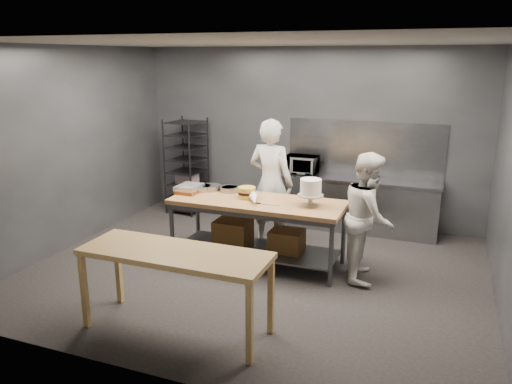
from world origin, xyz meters
TOP-DOWN VIEW (x-y plane):
  - ground at (0.00, 0.00)m, footprint 6.00×6.00m
  - back_wall at (0.00, 2.50)m, footprint 6.00×0.04m
  - work_table at (-0.10, 0.31)m, footprint 2.40×0.90m
  - near_counter at (-0.23, -1.71)m, footprint 2.00×0.70m
  - back_counter at (1.00, 2.18)m, footprint 2.60×0.60m
  - splashback_panel at (1.00, 2.48)m, footprint 2.60×0.02m
  - speed_rack at (-2.18, 2.10)m, footprint 0.66×0.71m
  - chef_behind at (-0.15, 1.03)m, footprint 0.77×0.57m
  - chef_right at (1.43, 0.35)m, footprint 0.74×0.89m
  - microwave at (0.00, 2.18)m, footprint 0.54×0.37m
  - frosted_cake_stand at (0.67, 0.28)m, footprint 0.34×0.34m
  - layer_cake at (-0.25, 0.33)m, footprint 0.24×0.24m
  - cake_pans at (-0.84, 0.52)m, footprint 0.71×0.39m
  - piping_bag at (-0.06, 0.11)m, footprint 0.27×0.39m
  - offset_spatula at (0.07, 0.13)m, footprint 0.36×0.02m
  - pastry_clamshells at (-1.15, 0.31)m, footprint 0.32×0.39m

SIDE VIEW (x-z plane):
  - ground at x=0.00m, z-range 0.00..0.00m
  - back_counter at x=1.00m, z-range 0.00..0.90m
  - work_table at x=-0.10m, z-range 0.11..1.03m
  - near_counter at x=-0.23m, z-range 0.36..1.26m
  - chef_right at x=1.43m, z-range 0.00..1.68m
  - speed_rack at x=-2.18m, z-range -0.02..1.73m
  - offset_spatula at x=0.07m, z-range 0.92..0.93m
  - cake_pans at x=-0.84m, z-range 0.92..1.00m
  - pastry_clamshells at x=-1.15m, z-range 0.92..1.03m
  - chef_behind at x=-0.15m, z-range 0.00..1.96m
  - piping_bag at x=-0.06m, z-range 0.92..1.04m
  - layer_cake at x=-0.25m, z-range 0.92..1.08m
  - microwave at x=0.00m, z-range 0.90..1.20m
  - frosted_cake_stand at x=0.67m, z-range 0.97..1.34m
  - splashback_panel at x=1.00m, z-range 0.90..1.80m
  - back_wall at x=0.00m, z-range 0.00..3.00m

